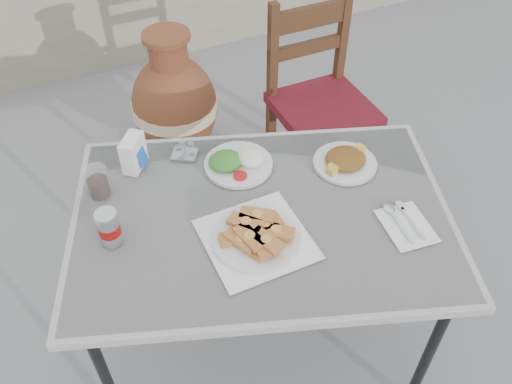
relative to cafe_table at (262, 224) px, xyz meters
name	(u,v)px	position (x,y,z in m)	size (l,w,h in m)	color
ground	(287,314)	(0.16, 0.04, -0.74)	(80.00, 80.00, 0.00)	slate
cafe_table	(262,224)	(0.00, 0.00, 0.00)	(1.53, 1.27, 0.80)	black
pide_plate	(256,233)	(-0.07, -0.10, 0.09)	(0.34, 0.34, 0.07)	white
salad_rice_plate	(238,161)	(0.02, 0.26, 0.08)	(0.26, 0.26, 0.06)	silver
salad_chopped_plate	(345,160)	(0.39, 0.10, 0.08)	(0.24, 0.24, 0.05)	silver
soda_can	(109,228)	(-0.50, 0.10, 0.12)	(0.07, 0.07, 0.13)	silver
cola_glass	(98,184)	(-0.48, 0.33, 0.11)	(0.08, 0.08, 0.12)	white
napkin_holder	(133,153)	(-0.33, 0.42, 0.12)	(0.11, 0.12, 0.13)	white
condiment_caddy	(184,152)	(-0.14, 0.39, 0.08)	(0.12, 0.11, 0.07)	silver
cutlery_napkin	(404,222)	(0.42, -0.24, 0.06)	(0.17, 0.22, 0.01)	white
chair	(319,102)	(0.70, 0.79, -0.20)	(0.46, 0.46, 1.04)	#35180E
terracotta_urn	(175,107)	(0.07, 1.27, -0.36)	(0.48, 0.48, 0.83)	brown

